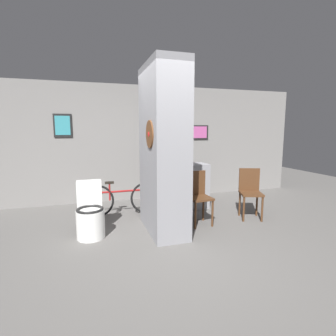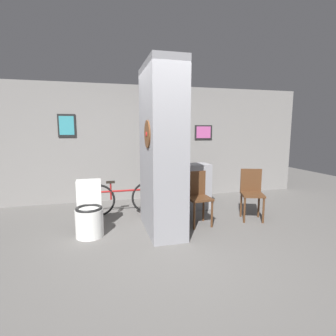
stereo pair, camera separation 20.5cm
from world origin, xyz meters
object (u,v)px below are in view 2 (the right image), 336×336
(chair_near_pillar, at_px, (198,195))
(bottle_tall, at_px, (174,160))
(chair_by_doorway, at_px, (252,191))
(bicycle, at_px, (124,198))
(toilet, at_px, (89,213))

(chair_near_pillar, height_order, bottle_tall, bottle_tall)
(chair_near_pillar, xyz_separation_m, bottle_tall, (-0.17, 0.90, 0.51))
(chair_near_pillar, relative_size, chair_by_doorway, 1.00)
(bicycle, height_order, bottle_tall, bottle_tall)
(toilet, distance_m, bottle_tall, 1.98)
(toilet, height_order, chair_by_doorway, chair_by_doorway)
(toilet, relative_size, bottle_tall, 2.88)
(bicycle, bearing_deg, chair_near_pillar, -34.73)
(toilet, bearing_deg, bottle_tall, 29.81)
(toilet, bearing_deg, chair_near_pillar, 0.74)
(chair_near_pillar, relative_size, bottle_tall, 3.16)
(chair_near_pillar, bearing_deg, bottle_tall, 97.03)
(bottle_tall, bearing_deg, toilet, -150.19)
(chair_by_doorway, height_order, bottle_tall, bottle_tall)
(toilet, relative_size, chair_by_doorway, 0.91)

